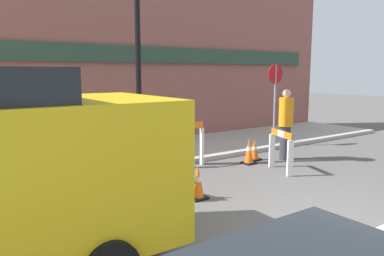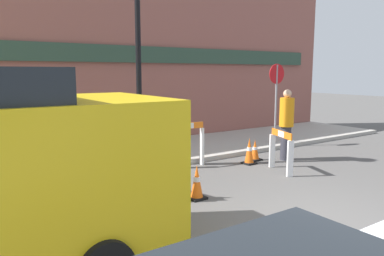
# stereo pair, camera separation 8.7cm
# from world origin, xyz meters

# --- Properties ---
(ground_plane) EXTENTS (60.00, 60.00, 0.00)m
(ground_plane) POSITION_xyz_m (0.00, 0.00, 0.00)
(ground_plane) COLOR #565451
(sidewalk_slab) EXTENTS (18.00, 3.00, 0.12)m
(sidewalk_slab) POSITION_xyz_m (0.00, 6.00, 0.06)
(sidewalk_slab) COLOR #ADA89E
(sidewalk_slab) RESTS_ON ground_plane
(storefront_facade) EXTENTS (18.00, 0.22, 5.50)m
(storefront_facade) POSITION_xyz_m (0.00, 7.57, 2.75)
(storefront_facade) COLOR #93564C
(storefront_facade) RESTS_ON ground_plane
(streetlamp_post) EXTENTS (0.44, 0.44, 5.46)m
(streetlamp_post) POSITION_xyz_m (-0.46, 5.11, 3.61)
(streetlamp_post) COLOR black
(streetlamp_post) RESTS_ON sidewalk_slab
(stop_sign) EXTENTS (0.60, 0.06, 2.40)m
(stop_sign) POSITION_xyz_m (4.05, 4.94, 1.72)
(stop_sign) COLOR gray
(stop_sign) RESTS_ON sidewalk_slab
(barricade_0) EXTENTS (0.43, 0.90, 0.96)m
(barricade_0) POSITION_xyz_m (1.93, 2.76, 0.52)
(barricade_0) COLOR white
(barricade_0) RESTS_ON ground_plane
(barricade_1) EXTENTS (0.76, 0.21, 1.07)m
(barricade_1) POSITION_xyz_m (0.48, 4.35, 0.57)
(barricade_1) COLOR white
(barricade_1) RESTS_ON ground_plane
(barricade_2) EXTENTS (0.39, 0.99, 0.96)m
(barricade_2) POSITION_xyz_m (-1.36, 2.92, 0.53)
(barricade_2) COLOR white
(barricade_2) RESTS_ON ground_plane
(traffic_cone_0) EXTENTS (0.30, 0.30, 0.63)m
(traffic_cone_0) POSITION_xyz_m (-0.72, 2.33, 0.31)
(traffic_cone_0) COLOR black
(traffic_cone_0) RESTS_ON ground_plane
(traffic_cone_1) EXTENTS (0.30, 0.30, 0.66)m
(traffic_cone_1) POSITION_xyz_m (1.84, 3.71, 0.32)
(traffic_cone_1) COLOR black
(traffic_cone_1) RESTS_ON ground_plane
(traffic_cone_2) EXTENTS (0.30, 0.30, 0.50)m
(traffic_cone_2) POSITION_xyz_m (-0.70, 4.40, 0.24)
(traffic_cone_2) COLOR black
(traffic_cone_2) RESTS_ON ground_plane
(traffic_cone_3) EXTENTS (0.30, 0.30, 0.54)m
(traffic_cone_3) POSITION_xyz_m (2.24, 3.93, 0.26)
(traffic_cone_3) COLOR black
(traffic_cone_3) RESTS_ON ground_plane
(person_worker) EXTENTS (0.37, 0.37, 1.83)m
(person_worker) POSITION_xyz_m (2.93, 3.51, 0.98)
(person_worker) COLOR #33333D
(person_worker) RESTS_ON ground_plane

